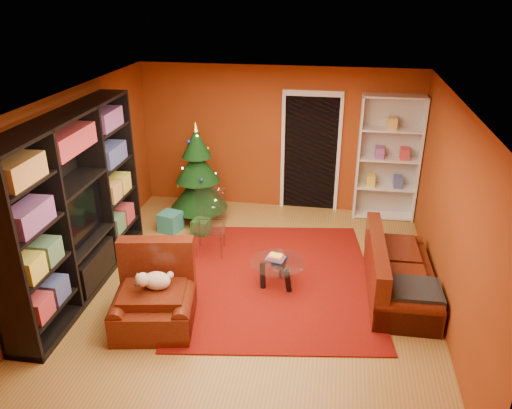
% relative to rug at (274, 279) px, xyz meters
% --- Properties ---
extents(floor, '(5.00, 5.50, 0.05)m').
position_rel_rug_xyz_m(floor, '(-0.31, -0.17, -0.03)').
color(floor, olive).
rests_on(floor, ground).
extents(ceiling, '(5.00, 5.50, 0.05)m').
position_rel_rug_xyz_m(ceiling, '(-0.31, -0.17, 2.62)').
color(ceiling, silver).
rests_on(ceiling, wall_back).
extents(wall_back, '(5.00, 0.05, 2.60)m').
position_rel_rug_xyz_m(wall_back, '(-0.31, 2.61, 1.29)').
color(wall_back, '#893611').
rests_on(wall_back, ground).
extents(wall_left, '(0.05, 5.50, 2.60)m').
position_rel_rug_xyz_m(wall_left, '(-2.83, -0.17, 1.29)').
color(wall_left, '#893611').
rests_on(wall_left, ground).
extents(wall_right, '(0.05, 5.50, 2.60)m').
position_rel_rug_xyz_m(wall_right, '(2.22, -0.17, 1.29)').
color(wall_right, '#893611').
rests_on(wall_right, ground).
extents(doorway, '(1.06, 0.60, 2.16)m').
position_rel_rug_xyz_m(doorway, '(0.29, 2.56, 1.04)').
color(doorway, black).
rests_on(doorway, floor).
extents(rug, '(3.20, 3.59, 0.02)m').
position_rel_rug_xyz_m(rug, '(0.00, 0.00, 0.00)').
color(rug, '#6E0F08').
rests_on(rug, floor).
extents(media_unit, '(0.55, 3.17, 2.42)m').
position_rel_rug_xyz_m(media_unit, '(-2.58, -0.57, 1.20)').
color(media_unit, black).
rests_on(media_unit, floor).
extents(christmas_tree, '(1.11, 1.11, 1.78)m').
position_rel_rug_xyz_m(christmas_tree, '(-1.59, 1.77, 0.86)').
color(christmas_tree, black).
rests_on(christmas_tree, floor).
extents(gift_box_teal, '(0.41, 0.41, 0.33)m').
position_rel_rug_xyz_m(gift_box_teal, '(-1.95, 1.22, 0.16)').
color(gift_box_teal, teal).
rests_on(gift_box_teal, floor).
extents(gift_box_green, '(0.31, 0.31, 0.26)m').
position_rel_rug_xyz_m(gift_box_green, '(-1.40, 1.18, 0.12)').
color(gift_box_green, '#1D551D').
rests_on(gift_box_green, floor).
extents(white_bookshelf, '(1.05, 0.39, 2.25)m').
position_rel_rug_xyz_m(white_bookshelf, '(1.64, 2.40, 1.09)').
color(white_bookshelf, white).
rests_on(white_bookshelf, floor).
extents(armchair, '(1.20, 1.20, 0.81)m').
position_rel_rug_xyz_m(armchair, '(-1.32, -1.26, 0.40)').
color(armchair, '#3F1409').
rests_on(armchair, rug).
extents(dog, '(0.45, 0.37, 0.26)m').
position_rel_rug_xyz_m(dog, '(-1.28, -1.20, 0.59)').
color(dog, beige).
rests_on(dog, armchair).
extents(sofa, '(0.87, 1.87, 0.79)m').
position_rel_rug_xyz_m(sofa, '(1.71, -0.06, 0.39)').
color(sofa, '#3F1409').
rests_on(sofa, rug).
extents(coffee_table, '(0.91, 0.91, 0.48)m').
position_rel_rug_xyz_m(coffee_table, '(0.07, -0.16, 0.19)').
color(coffee_table, gray).
rests_on(coffee_table, rug).
extents(acrylic_chair, '(0.53, 0.57, 0.93)m').
position_rel_rug_xyz_m(acrylic_chair, '(-1.08, 0.57, 0.46)').
color(acrylic_chair, '#66605B').
rests_on(acrylic_chair, rug).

